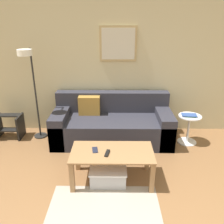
# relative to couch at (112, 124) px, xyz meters

# --- Properties ---
(wall_back) EXTENTS (5.60, 0.09, 2.55)m
(wall_back) POSITION_rel_couch_xyz_m (0.23, 0.45, 1.00)
(wall_back) COLOR #C6BC93
(wall_back) RESTS_ON ground_plane
(area_rug) EXTENTS (1.24, 0.69, 0.01)m
(area_rug) POSITION_rel_couch_xyz_m (-0.07, -1.60, -0.27)
(area_rug) COLOR #A39989
(area_rug) RESTS_ON ground_plane
(couch) EXTENTS (1.96, 0.84, 0.77)m
(couch) POSITION_rel_couch_xyz_m (0.00, 0.00, 0.00)
(couch) COLOR #2D2D38
(couch) RESTS_ON ground_plane
(coffee_table) EXTENTS (1.03, 0.53, 0.42)m
(coffee_table) POSITION_rel_couch_xyz_m (0.02, -1.12, 0.07)
(coffee_table) COLOR #997047
(coffee_table) RESTS_ON ground_plane
(storage_bin) EXTENTS (0.47, 0.38, 0.21)m
(storage_bin) POSITION_rel_couch_xyz_m (-0.04, -1.14, -0.17)
(storage_bin) COLOR #B2B2B7
(storage_bin) RESTS_ON ground_plane
(floor_lamp) EXTENTS (0.22, 0.46, 1.54)m
(floor_lamp) POSITION_rel_couch_xyz_m (-1.27, -0.07, 0.86)
(floor_lamp) COLOR black
(floor_lamp) RESTS_ON ground_plane
(side_table) EXTENTS (0.37, 0.37, 0.49)m
(side_table) POSITION_rel_couch_xyz_m (1.27, -0.10, 0.02)
(side_table) COLOR white
(side_table) RESTS_ON ground_plane
(book_stack) EXTENTS (0.25, 0.17, 0.03)m
(book_stack) POSITION_rel_couch_xyz_m (1.26, -0.12, 0.22)
(book_stack) COLOR #387F4C
(book_stack) RESTS_ON side_table
(remote_control) EXTENTS (0.07, 0.15, 0.02)m
(remote_control) POSITION_rel_couch_xyz_m (-0.05, -1.17, 0.16)
(remote_control) COLOR black
(remote_control) RESTS_ON coffee_table
(cell_phone) EXTENTS (0.09, 0.15, 0.01)m
(cell_phone) POSITION_rel_couch_xyz_m (-0.20, -1.09, 0.15)
(cell_phone) COLOR #1E2338
(cell_phone) RESTS_ON coffee_table
(step_stool) EXTENTS (0.44, 0.33, 0.40)m
(step_stool) POSITION_rel_couch_xyz_m (-1.79, 0.06, -0.06)
(step_stool) COLOR black
(step_stool) RESTS_ON ground_plane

